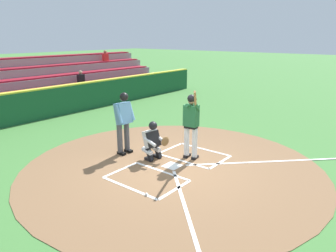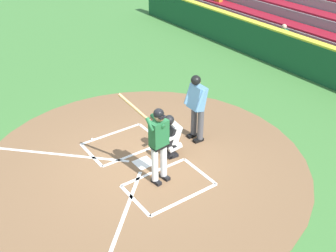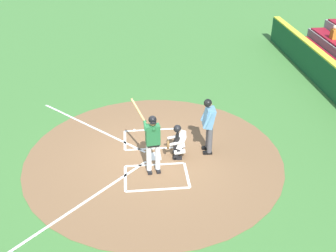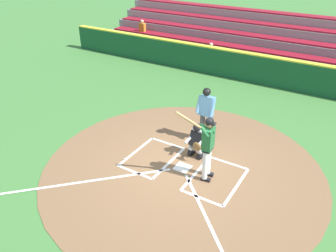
# 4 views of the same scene
# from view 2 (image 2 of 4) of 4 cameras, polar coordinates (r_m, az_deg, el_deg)

# --- Properties ---
(ground_plane) EXTENTS (120.00, 120.00, 0.00)m
(ground_plane) POSITION_cam_2_polar(r_m,az_deg,el_deg) (10.08, -3.38, -5.20)
(ground_plane) COLOR #427A38
(dirt_circle) EXTENTS (8.00, 8.00, 0.01)m
(dirt_circle) POSITION_cam_2_polar(r_m,az_deg,el_deg) (10.08, -3.38, -5.17)
(dirt_circle) COLOR brown
(dirt_circle) RESTS_ON ground
(home_plate_and_chalk) EXTENTS (7.93, 4.91, 0.01)m
(home_plate_and_chalk) POSITION_cam_2_polar(r_m,az_deg,el_deg) (9.73, -7.79, -6.86)
(home_plate_and_chalk) COLOR white
(home_plate_and_chalk) RESTS_ON dirt_circle
(batter) EXTENTS (0.89, 0.80, 2.13)m
(batter) POSITION_cam_2_polar(r_m,az_deg,el_deg) (8.89, -1.36, -2.00)
(batter) COLOR white
(batter) RESTS_ON ground
(catcher) EXTENTS (0.59, 0.65, 1.13)m
(catcher) POSITION_cam_2_polar(r_m,az_deg,el_deg) (10.04, 0.29, -1.23)
(catcher) COLOR black
(catcher) RESTS_ON ground
(plate_umpire) EXTENTS (0.59, 0.42, 1.86)m
(plate_umpire) POSITION_cam_2_polar(r_m,az_deg,el_deg) (10.45, 4.01, 3.14)
(plate_umpire) COLOR #4C4C51
(plate_umpire) RESTS_ON ground
(baseball) EXTENTS (0.07, 0.07, 0.07)m
(baseball) POSITION_cam_2_polar(r_m,az_deg,el_deg) (11.07, -10.49, -1.86)
(baseball) COLOR white
(baseball) RESTS_ON ground
(backstop_wall) EXTENTS (22.00, 0.36, 1.31)m
(backstop_wall) POSITION_cam_2_polar(r_m,az_deg,el_deg) (14.63, 22.37, 7.35)
(backstop_wall) COLOR #19512D
(backstop_wall) RESTS_ON ground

